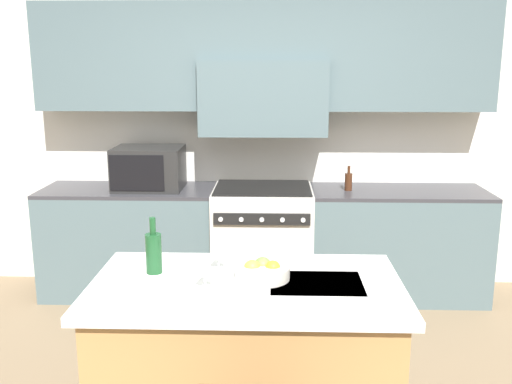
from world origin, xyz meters
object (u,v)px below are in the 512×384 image
(range_stove, at_px, (263,241))
(microwave, at_px, (149,168))
(wine_glass_far, at_px, (219,248))
(fruit_bowl, at_px, (262,271))
(wine_bottle, at_px, (154,252))
(wine_glass_near, at_px, (205,265))
(oil_bottle_on_counter, at_px, (348,181))

(range_stove, xyz_separation_m, microwave, (-0.94, 0.02, 0.62))
(wine_glass_far, bearing_deg, range_stove, 84.22)
(range_stove, distance_m, fruit_bowl, 2.00)
(wine_bottle, bearing_deg, range_stove, 75.03)
(fruit_bowl, bearing_deg, wine_bottle, 173.57)
(microwave, height_order, wine_glass_near, microwave)
(range_stove, height_order, wine_glass_near, wine_glass_near)
(wine_glass_near, relative_size, oil_bottle_on_counter, 0.86)
(range_stove, xyz_separation_m, fruit_bowl, (0.04, -1.95, 0.47))
(oil_bottle_on_counter, bearing_deg, fruit_bowl, -108.70)
(microwave, height_order, oil_bottle_on_counter, microwave)
(range_stove, bearing_deg, wine_glass_far, -95.78)
(wine_bottle, xyz_separation_m, wine_glass_near, (0.28, -0.20, 0.01))
(microwave, relative_size, wine_bottle, 1.94)
(range_stove, distance_m, oil_bottle_on_counter, 0.87)
(microwave, relative_size, oil_bottle_on_counter, 2.73)
(wine_glass_far, relative_size, fruit_bowl, 0.65)
(wine_glass_near, bearing_deg, microwave, 108.72)
(microwave, bearing_deg, wine_bottle, -77.14)
(range_stove, bearing_deg, fruit_bowl, -88.90)
(microwave, bearing_deg, wine_glass_near, -71.28)
(wine_bottle, height_order, fruit_bowl, wine_bottle)
(wine_bottle, relative_size, wine_glass_far, 1.65)
(microwave, xyz_separation_m, fruit_bowl, (0.98, -1.97, -0.15))
(wine_glass_near, xyz_separation_m, oil_bottle_on_counter, (0.93, 2.09, -0.03))
(wine_glass_near, xyz_separation_m, fruit_bowl, (0.26, 0.14, -0.08))
(wine_bottle, bearing_deg, oil_bottle_on_counter, 57.56)
(wine_glass_near, distance_m, oil_bottle_on_counter, 2.29)
(fruit_bowl, bearing_deg, oil_bottle_on_counter, 71.30)
(range_stove, bearing_deg, microwave, 178.86)
(wine_glass_near, height_order, fruit_bowl, wine_glass_near)
(fruit_bowl, relative_size, oil_bottle_on_counter, 1.31)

